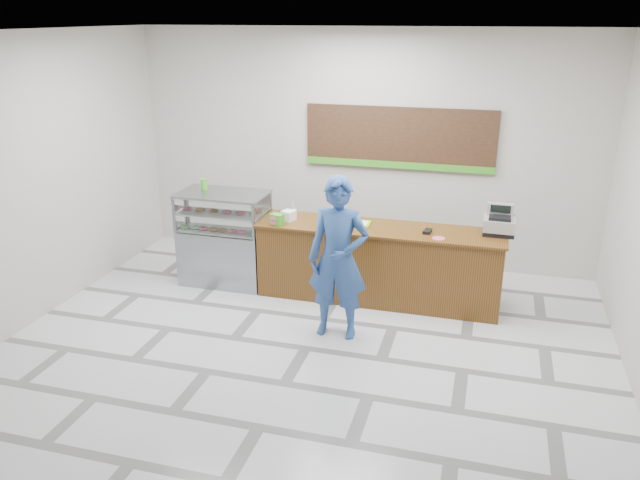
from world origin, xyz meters
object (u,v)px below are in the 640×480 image
(cash_register, at_px, (499,223))
(serving_tray, at_px, (355,223))
(display_case, at_px, (225,237))
(sales_counter, at_px, (378,264))
(customer, at_px, (338,259))

(cash_register, height_order, serving_tray, cash_register)
(cash_register, relative_size, serving_tray, 1.01)
(display_case, bearing_deg, sales_counter, 0.01)
(sales_counter, relative_size, customer, 1.67)
(display_case, distance_m, customer, 2.24)
(serving_tray, xyz_separation_m, customer, (0.05, -1.14, -0.06))
(cash_register, bearing_deg, sales_counter, -172.17)
(sales_counter, xyz_separation_m, cash_register, (1.50, 0.18, 0.65))
(sales_counter, bearing_deg, customer, -104.56)
(display_case, xyz_separation_m, cash_register, (3.72, 0.18, 0.49))
(cash_register, relative_size, customer, 0.21)
(sales_counter, relative_size, display_case, 2.45)
(serving_tray, bearing_deg, cash_register, 3.20)
(serving_tray, bearing_deg, display_case, -179.60)
(cash_register, height_order, customer, customer)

